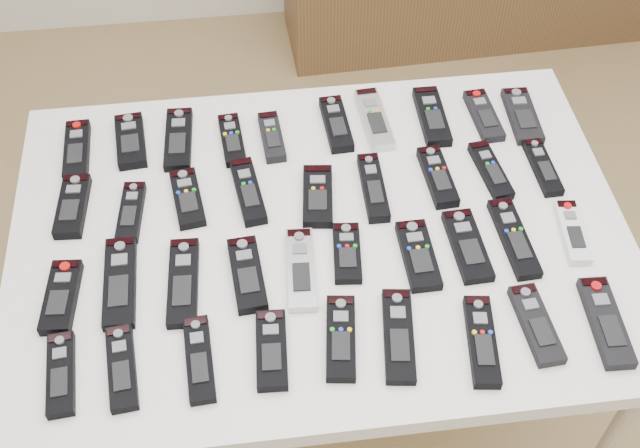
{
  "coord_description": "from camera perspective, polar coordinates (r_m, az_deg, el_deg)",
  "views": [
    {
      "loc": [
        -0.15,
        -0.89,
        2.03
      ],
      "look_at": [
        -0.02,
        0.13,
        0.8
      ],
      "focal_mm": 45.0,
      "sensor_mm": 36.0,
      "label": 1
    }
  ],
  "objects": [
    {
      "name": "remote_11",
      "position": [
        1.69,
        -13.29,
        0.83
      ],
      "size": [
        0.06,
        0.16,
        0.02
      ],
      "primitive_type": "cube",
      "rotation": [
        0.0,
        0.0,
        -0.1
      ],
      "color": "black",
      "rests_on": "table"
    },
    {
      "name": "remote_3",
      "position": [
        1.8,
        -6.27,
        5.97
      ],
      "size": [
        0.06,
        0.16,
        0.02
      ],
      "primitive_type": "cube",
      "rotation": [
        0.0,
        0.0,
        0.07
      ],
      "color": "black",
      "rests_on": "table"
    },
    {
      "name": "remote_30",
      "position": [
        1.47,
        -13.91,
        -9.89
      ],
      "size": [
        0.06,
        0.17,
        0.02
      ],
      "primitive_type": "cube",
      "rotation": [
        0.0,
        0.0,
        0.1
      ],
      "color": "black",
      "rests_on": "table"
    },
    {
      "name": "remote_10",
      "position": [
        1.73,
        -17.19,
        1.22
      ],
      "size": [
        0.07,
        0.16,
        0.02
      ],
      "primitive_type": "cube",
      "rotation": [
        0.0,
        0.0,
        -0.07
      ],
      "color": "black",
      "rests_on": "table"
    },
    {
      "name": "remote_7",
      "position": [
        1.86,
        7.96,
        7.58
      ],
      "size": [
        0.06,
        0.18,
        0.02
      ],
      "primitive_type": "cube",
      "rotation": [
        0.0,
        0.0,
        -0.01
      ],
      "color": "black",
      "rests_on": "table"
    },
    {
      "name": "remote_5",
      "position": [
        1.83,
        1.16,
        7.12
      ],
      "size": [
        0.06,
        0.17,
        0.02
      ],
      "primitive_type": "cube",
      "rotation": [
        0.0,
        0.0,
        0.05
      ],
      "color": "black",
      "rests_on": "table"
    },
    {
      "name": "remote_6",
      "position": [
        1.84,
        3.87,
        7.43
      ],
      "size": [
        0.06,
        0.19,
        0.02
      ],
      "primitive_type": "cube",
      "rotation": [
        0.0,
        0.0,
        0.06
      ],
      "color": "#B7B7BC",
      "rests_on": "table"
    },
    {
      "name": "remote_23",
      "position": [
        1.55,
        -1.37,
        -3.23
      ],
      "size": [
        0.07,
        0.19,
        0.02
      ],
      "primitive_type": "cube",
      "rotation": [
        0.0,
        0.0,
        -0.06
      ],
      "color": "#B7B7BC",
      "rests_on": "table"
    },
    {
      "name": "remote_36",
      "position": [
        1.53,
        15.13,
        -6.91
      ],
      "size": [
        0.06,
        0.17,
        0.02
      ],
      "primitive_type": "cube",
      "rotation": [
        0.0,
        0.0,
        0.06
      ],
      "color": "black",
      "rests_on": "table"
    },
    {
      "name": "remote_24",
      "position": [
        1.58,
        1.94,
        -2.08
      ],
      "size": [
        0.07,
        0.15,
        0.02
      ],
      "primitive_type": "cube",
      "rotation": [
        0.0,
        0.0,
        -0.1
      ],
      "color": "black",
      "rests_on": "table"
    },
    {
      "name": "remote_14",
      "position": [
        1.67,
        -0.17,
        2.0
      ],
      "size": [
        0.08,
        0.17,
        0.02
      ],
      "primitive_type": "cube",
      "rotation": [
        0.0,
        0.0,
        -0.12
      ],
      "color": "black",
      "rests_on": "table"
    },
    {
      "name": "remote_33",
      "position": [
        1.46,
        1.48,
        -8.11
      ],
      "size": [
        0.08,
        0.18,
        0.02
      ],
      "primitive_type": "cube",
      "rotation": [
        0.0,
        0.0,
        -0.14
      ],
      "color": "black",
      "rests_on": "table"
    },
    {
      "name": "remote_16",
      "position": [
        1.73,
        8.36,
        3.35
      ],
      "size": [
        0.06,
        0.17,
        0.02
      ],
      "primitive_type": "cube",
      "rotation": [
        0.0,
        0.0,
        0.05
      ],
      "color": "black",
      "rests_on": "table"
    },
    {
      "name": "remote_17",
      "position": [
        1.76,
        12.04,
        3.74
      ],
      "size": [
        0.06,
        0.17,
        0.02
      ],
      "primitive_type": "cube",
      "rotation": [
        0.0,
        0.0,
        0.12
      ],
      "color": "black",
      "rests_on": "table"
    },
    {
      "name": "remote_2",
      "position": [
        1.82,
        -10.03,
        5.97
      ],
      "size": [
        0.07,
        0.19,
        0.02
      ],
      "primitive_type": "cube",
      "rotation": [
        0.0,
        0.0,
        -0.05
      ],
      "color": "black",
      "rests_on": "table"
    },
    {
      "name": "remote_13",
      "position": [
        1.69,
        -5.13,
        2.33
      ],
      "size": [
        0.07,
        0.18,
        0.02
      ],
      "primitive_type": "cube",
      "rotation": [
        0.0,
        0.0,
        0.13
      ],
      "color": "black",
      "rests_on": "table"
    },
    {
      "name": "remote_9",
      "position": [
        1.9,
        14.18,
        7.48
      ],
      "size": [
        0.07,
        0.18,
        0.02
      ],
      "primitive_type": "cube",
      "rotation": [
        0.0,
        0.0,
        -0.04
      ],
      "color": "black",
      "rests_on": "table"
    },
    {
      "name": "remote_15",
      "position": [
        1.69,
        3.81,
        2.61
      ],
      "size": [
        0.05,
        0.18,
        0.02
      ],
      "primitive_type": "cube",
      "rotation": [
        0.0,
        0.0,
        -0.01
      ],
      "color": "black",
      "rests_on": "table"
    },
    {
      "name": "remote_28",
      "position": [
        1.69,
        17.51,
        -0.56
      ],
      "size": [
        0.06,
        0.16,
        0.02
      ],
      "primitive_type": "cube",
      "rotation": [
        0.0,
        0.0,
        -0.11
      ],
      "color": "silver",
      "rests_on": "table"
    },
    {
      "name": "remote_19",
      "position": [
        1.59,
        -17.92,
        -4.95
      ],
      "size": [
        0.07,
        0.16,
        0.02
      ],
      "primitive_type": "cube",
      "rotation": [
        0.0,
        0.0,
        -0.09
      ],
      "color": "black",
      "rests_on": "table"
    },
    {
      "name": "remote_32",
      "position": [
        1.45,
        -3.46,
        -8.93
      ],
      "size": [
        0.06,
        0.16,
        0.02
      ],
      "primitive_type": "cube",
      "rotation": [
        0.0,
        0.0,
        -0.06
      ],
      "color": "black",
      "rests_on": "table"
    },
    {
      "name": "remote_0",
      "position": [
        1.84,
        -16.9,
        5.03
      ],
      "size": [
        0.06,
        0.17,
        0.02
      ],
      "primitive_type": "cube",
      "rotation": [
        0.0,
        0.0,
        0.03
      ],
      "color": "black",
      "rests_on": "table"
    },
    {
      "name": "remote_8",
      "position": [
        1.89,
        11.57,
        7.56
      ],
      "size": [
        0.06,
        0.16,
        0.02
      ],
      "primitive_type": "cube",
      "rotation": [
        0.0,
        0.0,
        0.06
      ],
      "color": "black",
      "rests_on": "table"
    },
    {
      "name": "remote_22",
      "position": [
        1.55,
        -5.2,
        -3.59
      ],
      "size": [
        0.07,
        0.17,
        0.02
      ],
      "primitive_type": "cube",
      "rotation": [
        0.0,
        0.0,
        0.08
      ],
      "color": "black",
      "rests_on": "table"
    },
    {
      "name": "remote_29",
      "position": [
        1.49,
        -17.94,
        -10.12
      ],
      "size": [
        0.06,
        0.17,
        0.02
      ],
      "primitive_type": "cube",
      "rotation": [
        0.0,
        0.0,
        0.07
      ],
      "color": "black",
      "rests_on": "table"
    },
    {
      "name": "remote_26",
      "position": [
        1.61,
        10.44,
        -1.53
      ],
      "size": [
        0.07,
        0.18,
        0.02
      ],
      "primitive_type": "cube",
      "rotation": [
        0.0,
        0.0,
        0.04
      ],
      "color": "black",
      "rests_on": "table"
    },
    {
      "name": "remote_37",
      "position": [
        1.57,
        19.66,
        -6.59
      ],
      "size": [
        0.06,
        0.19,
        0.02
      ],
      "primitive_type": "cube",
      "rotation": [
        0.0,
        0.0,
        -0.05
      ],
      "color": "black",
      "rests_on": "table"
    },
    {
      "name": "remote_35",
      "position": [
        1.49,
        11.43,
        -8.16
      ],
      "size": [
        0.07,
        0.19,
        0.02
      ],
      "primitive_type": "cube",
      "rotation": [
        0.0,
        0.0,
        -0.13
      ],
      "color": "black",
      "rests_on": "table"
    },
    {
      "name": "remote_25",
      "position": [
        1.58,
        7.0,
        -2.23
      ],
      "size": [
        0.06,
        0.17,
        0.02
      ],
      "primitive_type": "cube",
      "rotation": [
        0.0,
        0.0,
        0.02
      ],
      "color": "black",
      "rests_on": "table"
    },
    {
      "name": "remote_31",
      "position": [
        1.46,
        -8.59,
        -9.49
      ],
      "size": [
        0.06,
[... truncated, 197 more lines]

